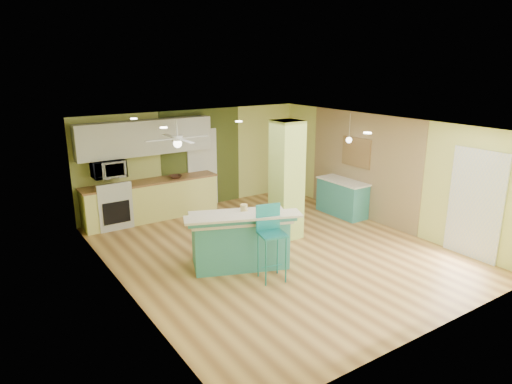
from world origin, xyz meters
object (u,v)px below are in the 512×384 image
bar_stool (270,230)px  fruit_bowl (175,177)px  canister (244,208)px  peninsula (240,239)px  side_counter (342,197)px

bar_stool → fruit_bowl: bar_stool is taller
bar_stool → canister: bar_stool is taller
peninsula → canister: bearing=61.0°
bar_stool → side_counter: bar_stool is taller
side_counter → fruit_bowl: size_ratio=4.48×
canister → peninsula: bearing=-140.4°
fruit_bowl → peninsula: bearing=-93.5°
fruit_bowl → bar_stool: bearing=-90.6°
peninsula → canister: size_ratio=14.44×
peninsula → fruit_bowl: 3.30m
fruit_bowl → canister: size_ratio=1.99×
bar_stool → side_counter: 3.93m
peninsula → side_counter: bearing=38.0°
peninsula → bar_stool: 0.85m
side_counter → canister: size_ratio=8.92×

